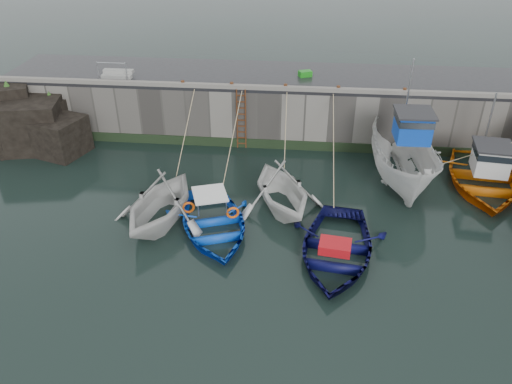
# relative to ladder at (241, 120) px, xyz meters

# --- Properties ---
(ground) EXTENTS (120.00, 120.00, 0.00)m
(ground) POSITION_rel_ladder_xyz_m (2.00, -9.91, -1.59)
(ground) COLOR black
(ground) RESTS_ON ground
(quay_back) EXTENTS (30.00, 5.00, 3.00)m
(quay_back) POSITION_rel_ladder_xyz_m (2.00, 2.59, -0.09)
(quay_back) COLOR slate
(quay_back) RESTS_ON ground
(road_back) EXTENTS (30.00, 5.00, 0.16)m
(road_back) POSITION_rel_ladder_xyz_m (2.00, 2.59, 1.49)
(road_back) COLOR black
(road_back) RESTS_ON quay_back
(kerb_back) EXTENTS (30.00, 0.30, 0.20)m
(kerb_back) POSITION_rel_ladder_xyz_m (2.00, 0.24, 1.67)
(kerb_back) COLOR slate
(kerb_back) RESTS_ON road_back
(algae_back) EXTENTS (30.00, 0.08, 0.50)m
(algae_back) POSITION_rel_ladder_xyz_m (2.00, 0.05, -1.34)
(algae_back) COLOR black
(algae_back) RESTS_ON ground
(rock_outcrop) EXTENTS (5.85, 4.24, 3.41)m
(rock_outcrop) POSITION_rel_ladder_xyz_m (-10.92, -0.80, -0.33)
(rock_outcrop) COLOR black
(rock_outcrop) RESTS_ON ground
(ladder) EXTENTS (0.51, 0.08, 3.20)m
(ladder) POSITION_rel_ladder_xyz_m (0.00, 0.00, 0.00)
(ladder) COLOR #3F1E0F
(ladder) RESTS_ON ground
(boat_near_white) EXTENTS (5.07, 5.58, 2.54)m
(boat_near_white) POSITION_rel_ladder_xyz_m (-2.42, -7.14, -1.59)
(boat_near_white) COLOR silver
(boat_near_white) RESTS_ON ground
(boat_near_white_rope) EXTENTS (0.04, 5.39, 3.10)m
(boat_near_white_rope) POSITION_rel_ladder_xyz_m (-2.42, -2.28, -1.59)
(boat_near_white_rope) COLOR tan
(boat_near_white_rope) RESTS_ON ground
(boat_near_blue) EXTENTS (5.27, 6.21, 1.09)m
(boat_near_blue) POSITION_rel_ladder_xyz_m (-0.22, -7.49, -1.59)
(boat_near_blue) COLOR blue
(boat_near_blue) RESTS_ON ground
(boat_near_blue_rope) EXTENTS (0.04, 5.71, 3.10)m
(boat_near_blue_rope) POSITION_rel_ladder_xyz_m (-0.22, -2.45, -1.59)
(boat_near_blue_rope) COLOR tan
(boat_near_blue_rope) RESTS_ON ground
(boat_near_blacktrim) EXTENTS (5.43, 5.77, 2.43)m
(boat_near_blacktrim) POSITION_rel_ladder_xyz_m (2.39, -5.58, -1.59)
(boat_near_blacktrim) COLOR silver
(boat_near_blacktrim) RESTS_ON ground
(boat_near_blacktrim_rope) EXTENTS (0.04, 4.09, 3.10)m
(boat_near_blacktrim_rope) POSITION_rel_ladder_xyz_m (2.39, -1.50, -1.59)
(boat_near_blacktrim_rope) COLOR tan
(boat_near_blacktrim_rope) RESTS_ON ground
(boat_near_navy) EXTENTS (4.65, 6.00, 1.14)m
(boat_near_navy) POSITION_rel_ladder_xyz_m (4.59, -8.68, -1.59)
(boat_near_navy) COLOR #090A3C
(boat_near_navy) RESTS_ON ground
(boat_near_navy_rope) EXTENTS (0.04, 6.79, 3.10)m
(boat_near_navy_rope) POSITION_rel_ladder_xyz_m (4.59, -3.05, -1.59)
(boat_near_navy_rope) COLOR tan
(boat_near_navy_rope) RESTS_ON ground
(boat_far_white) EXTENTS (2.81, 7.21, 5.77)m
(boat_far_white) POSITION_rel_ladder_xyz_m (7.82, -2.77, -0.43)
(boat_far_white) COLOR silver
(boat_far_white) RESTS_ON ground
(boat_far_orange) EXTENTS (5.32, 6.93, 4.33)m
(boat_far_orange) POSITION_rel_ladder_xyz_m (11.49, -2.69, -1.17)
(boat_far_orange) COLOR orange
(boat_far_orange) RESTS_ON ground
(fish_crate) EXTENTS (0.78, 0.64, 0.30)m
(fish_crate) POSITION_rel_ladder_xyz_m (3.14, 2.48, 1.72)
(fish_crate) COLOR #198317
(fish_crate) RESTS_ON road_back
(railing) EXTENTS (1.60, 1.05, 1.00)m
(railing) POSITION_rel_ladder_xyz_m (-6.75, 1.33, 1.77)
(railing) COLOR #A5A8AD
(railing) RESTS_ON road_back
(bollard_a) EXTENTS (0.18, 0.18, 0.28)m
(bollard_a) POSITION_rel_ladder_xyz_m (-3.00, 0.34, 1.71)
(bollard_a) COLOR #3F1E0F
(bollard_a) RESTS_ON road_back
(bollard_b) EXTENTS (0.18, 0.18, 0.28)m
(bollard_b) POSITION_rel_ladder_xyz_m (-0.50, 0.34, 1.71)
(bollard_b) COLOR #3F1E0F
(bollard_b) RESTS_ON road_back
(bollard_c) EXTENTS (0.18, 0.18, 0.28)m
(bollard_c) POSITION_rel_ladder_xyz_m (2.20, 0.34, 1.71)
(bollard_c) COLOR #3F1E0F
(bollard_c) RESTS_ON road_back
(bollard_d) EXTENTS (0.18, 0.18, 0.28)m
(bollard_d) POSITION_rel_ladder_xyz_m (4.80, 0.34, 1.71)
(bollard_d) COLOR #3F1E0F
(bollard_d) RESTS_ON road_back
(bollard_e) EXTENTS (0.18, 0.18, 0.28)m
(bollard_e) POSITION_rel_ladder_xyz_m (8.00, 0.34, 1.71)
(bollard_e) COLOR #3F1E0F
(bollard_e) RESTS_ON road_back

